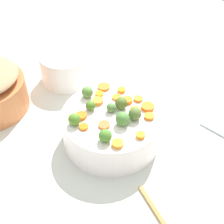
# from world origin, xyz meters

# --- Properties ---
(tabletop) EXTENTS (2.40, 2.40, 0.02)m
(tabletop) POSITION_xyz_m (0.00, 0.00, 0.01)
(tabletop) COLOR silver
(tabletop) RESTS_ON ground
(serving_bowl_carrots) EXTENTS (0.30, 0.30, 0.11)m
(serving_bowl_carrots) POSITION_xyz_m (-0.04, 0.00, 0.07)
(serving_bowl_carrots) COLOR white
(serving_bowl_carrots) RESTS_ON tabletop
(carrot_slice_0) EXTENTS (0.04, 0.04, 0.01)m
(carrot_slice_0) POSITION_xyz_m (-0.03, 0.12, 0.13)
(carrot_slice_0) COLOR orange
(carrot_slice_0) RESTS_ON serving_bowl_carrots
(carrot_slice_1) EXTENTS (0.04, 0.04, 0.01)m
(carrot_slice_1) POSITION_xyz_m (0.03, -0.05, 0.13)
(carrot_slice_1) COLOR orange
(carrot_slice_1) RESTS_ON serving_bowl_carrots
(carrot_slice_2) EXTENTS (0.03, 0.03, 0.01)m
(carrot_slice_2) POSITION_xyz_m (-0.08, -0.09, 0.13)
(carrot_slice_2) COLOR orange
(carrot_slice_2) RESTS_ON serving_bowl_carrots
(carrot_slice_3) EXTENTS (0.05, 0.05, 0.01)m
(carrot_slice_3) POSITION_xyz_m (0.01, 0.02, 0.13)
(carrot_slice_3) COLOR orange
(carrot_slice_3) RESTS_ON serving_bowl_carrots
(carrot_slice_4) EXTENTS (0.03, 0.03, 0.01)m
(carrot_slice_4) POSITION_xyz_m (0.06, -0.02, 0.13)
(carrot_slice_4) COLOR orange
(carrot_slice_4) RESTS_ON serving_bowl_carrots
(carrot_slice_5) EXTENTS (0.04, 0.04, 0.01)m
(carrot_slice_5) POSITION_xyz_m (-0.11, -0.01, 0.13)
(carrot_slice_5) COLOR orange
(carrot_slice_5) RESTS_ON serving_bowl_carrots
(carrot_slice_6) EXTENTS (0.03, 0.03, 0.01)m
(carrot_slice_6) POSITION_xyz_m (-0.10, -0.04, 0.13)
(carrot_slice_6) COLOR orange
(carrot_slice_6) RESTS_ON serving_bowl_carrots
(carrot_slice_7) EXTENTS (0.04, 0.04, 0.01)m
(carrot_slice_7) POSITION_xyz_m (-0.05, -0.07, 0.13)
(carrot_slice_7) COLOR orange
(carrot_slice_7) RESTS_ON serving_bowl_carrots
(carrot_slice_8) EXTENTS (0.04, 0.04, 0.01)m
(carrot_slice_8) POSITION_xyz_m (-0.10, 0.04, 0.13)
(carrot_slice_8) COLOR orange
(carrot_slice_8) RESTS_ON serving_bowl_carrots
(carrot_slice_9) EXTENTS (0.03, 0.03, 0.01)m
(carrot_slice_9) POSITION_xyz_m (0.03, 0.10, 0.13)
(carrot_slice_9) COLOR orange
(carrot_slice_9) RESTS_ON serving_bowl_carrots
(carrot_slice_10) EXTENTS (0.06, 0.06, 0.01)m
(carrot_slice_10) POSITION_xyz_m (-0.13, 0.06, 0.13)
(carrot_slice_10) COLOR orange
(carrot_slice_10) RESTS_ON serving_bowl_carrots
(carrot_slice_11) EXTENTS (0.03, 0.03, 0.01)m
(carrot_slice_11) POSITION_xyz_m (-0.14, -0.05, 0.13)
(carrot_slice_11) COLOR orange
(carrot_slice_11) RESTS_ON serving_bowl_carrots
(carrot_slice_12) EXTENTS (0.05, 0.05, 0.01)m
(carrot_slice_12) POSITION_xyz_m (-0.11, -0.11, 0.13)
(carrot_slice_12) COLOR orange
(carrot_slice_12) RESTS_ON serving_bowl_carrots
(carrot_slice_13) EXTENTS (0.04, 0.04, 0.01)m
(carrot_slice_13) POSITION_xyz_m (-0.11, 0.09, 0.13)
(carrot_slice_13) COLOR orange
(carrot_slice_13) RESTS_ON serving_bowl_carrots
(carrot_slice_14) EXTENTS (0.03, 0.03, 0.01)m
(carrot_slice_14) POSITION_xyz_m (-0.14, 0.01, 0.13)
(carrot_slice_14) COLOR orange
(carrot_slice_14) RESTS_ON serving_bowl_carrots
(brussels_sprout_0) EXTENTS (0.04, 0.04, 0.04)m
(brussels_sprout_0) POSITION_xyz_m (-0.04, -0.11, 0.14)
(brussels_sprout_0) COLOR #5B883D
(brussels_sprout_0) RESTS_ON serving_bowl_carrots
(brussels_sprout_1) EXTENTS (0.04, 0.04, 0.04)m
(brussels_sprout_1) POSITION_xyz_m (0.05, 0.06, 0.15)
(brussels_sprout_1) COLOR #4B842B
(brussels_sprout_1) RESTS_ON serving_bowl_carrots
(brussels_sprout_2) EXTENTS (0.04, 0.04, 0.04)m
(brussels_sprout_2) POSITION_xyz_m (-0.07, 0.06, 0.15)
(brussels_sprout_2) COLOR #556F32
(brussels_sprout_2) RESTS_ON serving_bowl_carrots
(brussels_sprout_3) EXTENTS (0.04, 0.04, 0.04)m
(brussels_sprout_3) POSITION_xyz_m (-0.08, 0.00, 0.15)
(brussels_sprout_3) COLOR #5A6F2B
(brussels_sprout_3) RESTS_ON serving_bowl_carrots
(brussels_sprout_4) EXTENTS (0.04, 0.04, 0.04)m
(brussels_sprout_4) POSITION_xyz_m (0.06, -0.05, 0.14)
(brussels_sprout_4) COLOR #538326
(brussels_sprout_4) RESTS_ON serving_bowl_carrots
(brussels_sprout_5) EXTENTS (0.03, 0.03, 0.03)m
(brussels_sprout_5) POSITION_xyz_m (-0.01, -0.06, 0.14)
(brussels_sprout_5) COLOR #4D7A24
(brussels_sprout_5) RESTS_ON serving_bowl_carrots
(brussels_sprout_6) EXTENTS (0.03, 0.03, 0.03)m
(brussels_sprout_6) POSITION_xyz_m (-0.05, -0.01, 0.14)
(brussels_sprout_6) COLOR #568541
(brussels_sprout_6) RESTS_ON serving_bowl_carrots
(brussels_sprout_7) EXTENTS (0.04, 0.04, 0.04)m
(brussels_sprout_7) POSITION_xyz_m (-0.03, 0.05, 0.15)
(brussels_sprout_7) COLOR #50863C
(brussels_sprout_7) RESTS_ON serving_bowl_carrots
(casserole_dish) EXTENTS (0.19, 0.19, 0.11)m
(casserole_dish) POSITION_xyz_m (-0.14, -0.34, 0.08)
(casserole_dish) COLOR white
(casserole_dish) RESTS_ON tabletop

